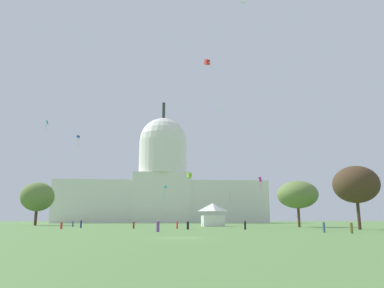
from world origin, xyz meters
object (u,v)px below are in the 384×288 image
Objects in this scene: person_purple_mid_center at (158,226)px; kite_magenta_low at (260,180)px; person_red_near_tent at (61,225)px; kite_white_high at (244,2)px; kite_cyan_low at (166,187)px; kite_turquoise_mid at (47,123)px; kite_green_high at (222,110)px; tree_east_mid at (297,195)px; person_denim_deep_crowd at (73,224)px; capitol_building at (162,185)px; person_black_back_right at (188,225)px; kite_red_mid at (207,62)px; kite_lime_low at (189,176)px; kite_violet_low at (230,195)px; kite_yellow_high at (102,129)px; person_black_back_left at (245,225)px; tree_east_near at (356,184)px; person_red_aisle_center at (177,225)px; person_navy_edge_west at (81,224)px; kite_pink_low at (301,185)px; tree_west_mid at (38,197)px; person_denim_mid_right at (324,227)px; person_maroon_front_left at (134,225)px; person_olive_front_center at (351,228)px; kite_blue_mid at (78,137)px; event_tent at (213,215)px.

kite_magenta_low is at bearing 116.14° from person_purple_mid_center.
kite_white_high reaches higher than person_red_near_tent.
kite_turquoise_mid is (-34.34, -0.91, 18.24)m from kite_cyan_low.
kite_magenta_low is 2.74× the size of kite_green_high.
tree_east_mid reaches higher than person_denim_deep_crowd.
capitol_building is 72.61× the size of person_denim_deep_crowd.
kite_red_mid is (3.55, -3.02, 31.53)m from person_black_back_right.
kite_red_mid is (8.86, 10.30, 31.48)m from person_purple_mid_center.
kite_white_high is at bearing -156.03° from kite_red_mid.
kite_white_high is at bearing 104.16° from kite_lime_low.
kite_turquoise_mid reaches higher than tree_east_mid.
kite_yellow_high is at bearing 153.92° from kite_violet_low.
person_black_back_left is (10.52, -1.63, 0.04)m from person_black_back_right.
kite_yellow_high reaches higher than tree_east_near.
person_red_aisle_center is at bearing 57.65° from kite_lime_low.
kite_green_high is at bearing -12.86° from person_navy_edge_west.
kite_violet_low is (46.90, 74.78, 11.72)m from person_navy_edge_west.
capitol_building is 36.07× the size of kite_pink_low.
person_denim_mid_right is (63.49, -68.41, -8.19)m from tree_west_mid.
kite_magenta_low is at bearing 149.55° from kite_lime_low.
kite_violet_low is at bearing -95.55° from kite_pink_low.
person_black_back_right is (-28.53, -19.62, -7.15)m from tree_east_mid.
person_red_aisle_center is at bearing -50.25° from person_maroon_front_left.
person_black_back_right is 0.97× the size of person_black_back_left.
tree_west_mid is 75.59m from person_purple_mid_center.
person_denim_deep_crowd is 0.36× the size of kite_violet_low.
person_olive_front_center is 74.25m from kite_blue_mid.
kite_magenta_low reaches higher than person_black_back_left.
person_olive_front_center is 22.31m from person_black_back_left.
kite_white_high reaches higher than person_purple_mid_center.
kite_white_high is at bearing -57.39° from kite_turquoise_mid.
person_denim_mid_right is at bearing 100.86° from kite_red_mid.
kite_violet_low is 40.83m from kite_green_high.
kite_white_high reaches higher than kite_cyan_low.
person_black_back_right is at bearing 126.09° from person_purple_mid_center.
kite_pink_low is at bearing 171.67° from person_denim_deep_crowd.
person_denim_mid_right is 0.50× the size of kite_pink_low.
kite_cyan_low is (-14.85, 36.88, 10.06)m from person_black_back_left.
event_tent is 4.07× the size of person_olive_front_center.
tree_west_mid is 4.32× the size of kite_blue_mid.
person_navy_edge_west is 1.12× the size of person_denim_deep_crowd.
kite_green_high is (18.49, 57.94, 42.21)m from person_red_aisle_center.
kite_lime_low reaches higher than tree_east_mid.
person_purple_mid_center is 45.14m from person_denim_deep_crowd.
tree_east_near is at bearing 129.17° from kite_magenta_low.
tree_west_mid is 71.67m from kite_green_high.
kite_yellow_high reaches higher than kite_lime_low.
kite_cyan_low is 1.30× the size of kite_pink_low.
person_denim_deep_crowd is at bearing 140.25° from person_black_back_left.
person_black_back_right reaches higher than person_red_near_tent.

